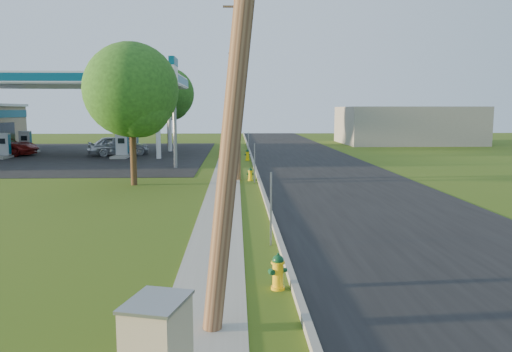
{
  "coord_description": "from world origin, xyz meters",
  "views": [
    {
      "loc": [
        -0.68,
        -8.94,
        3.65
      ],
      "look_at": [
        0.0,
        8.0,
        1.4
      ],
      "focal_mm": 35.0,
      "sensor_mm": 36.0,
      "label": 1
    }
  ],
  "objects_px": {
    "utility_pole_near": "(241,35)",
    "utility_pole_mid": "(237,84)",
    "tree_verge": "(133,94)",
    "hydrant_far": "(247,155)",
    "price_pylon": "(174,81)",
    "fuel_pump_nw": "(4,148)",
    "fuel_pump_ne": "(122,148)",
    "hydrant_near": "(278,272)",
    "fuel_pump_sw": "(26,145)",
    "hydrant_mid": "(250,174)",
    "utility_pole_far": "(237,97)",
    "fuel_pump_se": "(133,145)",
    "car_silver": "(118,146)",
    "tree_lot": "(169,96)",
    "car_red": "(1,146)"
  },
  "relations": [
    {
      "from": "utility_pole_near",
      "to": "hydrant_far",
      "type": "xyz_separation_m",
      "value": [
        0.75,
        28.2,
        -4.4
      ]
    },
    {
      "from": "fuel_pump_ne",
      "to": "fuel_pump_sw",
      "type": "height_order",
      "value": "same"
    },
    {
      "from": "utility_pole_far",
      "to": "tree_verge",
      "type": "relative_size",
      "value": 1.38
    },
    {
      "from": "tree_lot",
      "to": "hydrant_mid",
      "type": "xyz_separation_m",
      "value": [
        7.31,
        -24.17,
        -4.69
      ]
    },
    {
      "from": "utility_pole_far",
      "to": "fuel_pump_se",
      "type": "bearing_deg",
      "value": -173.59
    },
    {
      "from": "fuel_pump_ne",
      "to": "car_red",
      "type": "height_order",
      "value": "fuel_pump_ne"
    },
    {
      "from": "fuel_pump_ne",
      "to": "fuel_pump_se",
      "type": "relative_size",
      "value": 1.0
    },
    {
      "from": "utility_pole_near",
      "to": "utility_pole_mid",
      "type": "bearing_deg",
      "value": 90.0
    },
    {
      "from": "utility_pole_far",
      "to": "price_pylon",
      "type": "xyz_separation_m",
      "value": [
        -3.9,
        -12.5,
        0.63
      ]
    },
    {
      "from": "car_red",
      "to": "car_silver",
      "type": "relative_size",
      "value": 1.18
    },
    {
      "from": "hydrant_mid",
      "to": "tree_verge",
      "type": "bearing_deg",
      "value": -166.43
    },
    {
      "from": "utility_pole_mid",
      "to": "fuel_pump_nw",
      "type": "xyz_separation_m",
      "value": [
        -17.9,
        13.0,
        -4.23
      ]
    },
    {
      "from": "fuel_pump_sw",
      "to": "car_silver",
      "type": "bearing_deg",
      "value": -16.26
    },
    {
      "from": "fuel_pump_se",
      "to": "tree_verge",
      "type": "height_order",
      "value": "tree_verge"
    },
    {
      "from": "fuel_pump_nw",
      "to": "price_pylon",
      "type": "bearing_deg",
      "value": -28.18
    },
    {
      "from": "utility_pole_mid",
      "to": "utility_pole_far",
      "type": "bearing_deg",
      "value": 90.0
    },
    {
      "from": "utility_pole_mid",
      "to": "tree_verge",
      "type": "relative_size",
      "value": 1.43
    },
    {
      "from": "tree_verge",
      "to": "utility_pole_near",
      "type": "bearing_deg",
      "value": -73.08
    },
    {
      "from": "utility_pole_near",
      "to": "tree_lot",
      "type": "relative_size",
      "value": 1.21
    },
    {
      "from": "utility_pole_far",
      "to": "car_silver",
      "type": "bearing_deg",
      "value": -160.2
    },
    {
      "from": "tree_lot",
      "to": "fuel_pump_ne",
      "type": "bearing_deg",
      "value": -101.63
    },
    {
      "from": "price_pylon",
      "to": "tree_lot",
      "type": "relative_size",
      "value": 0.88
    },
    {
      "from": "utility_pole_far",
      "to": "price_pylon",
      "type": "distance_m",
      "value": 13.11
    },
    {
      "from": "fuel_pump_nw",
      "to": "car_silver",
      "type": "bearing_deg",
      "value": 10.6
    },
    {
      "from": "utility_pole_far",
      "to": "fuel_pump_nw",
      "type": "relative_size",
      "value": 2.97
    },
    {
      "from": "tree_lot",
      "to": "car_red",
      "type": "height_order",
      "value": "tree_lot"
    },
    {
      "from": "utility_pole_far",
      "to": "tree_lot",
      "type": "bearing_deg",
      "value": 138.32
    },
    {
      "from": "fuel_pump_sw",
      "to": "fuel_pump_se",
      "type": "relative_size",
      "value": 1.0
    },
    {
      "from": "utility_pole_near",
      "to": "hydrant_mid",
      "type": "height_order",
      "value": "utility_pole_near"
    },
    {
      "from": "utility_pole_mid",
      "to": "fuel_pump_ne",
      "type": "height_order",
      "value": "utility_pole_mid"
    },
    {
      "from": "utility_pole_near",
      "to": "car_red",
      "type": "relative_size",
      "value": 1.69
    },
    {
      "from": "hydrant_near",
      "to": "car_red",
      "type": "bearing_deg",
      "value": 122.46
    },
    {
      "from": "tree_verge",
      "to": "hydrant_far",
      "type": "relative_size",
      "value": 8.29
    },
    {
      "from": "fuel_pump_nw",
      "to": "price_pylon",
      "type": "relative_size",
      "value": 0.47
    },
    {
      "from": "hydrant_mid",
      "to": "price_pylon",
      "type": "bearing_deg",
      "value": 128.42
    },
    {
      "from": "utility_pole_far",
      "to": "fuel_pump_se",
      "type": "height_order",
      "value": "utility_pole_far"
    },
    {
      "from": "utility_pole_near",
      "to": "utility_pole_far",
      "type": "xyz_separation_m",
      "value": [
        -0.0,
        36.0,
        0.0
      ]
    },
    {
      "from": "fuel_pump_ne",
      "to": "fuel_pump_se",
      "type": "distance_m",
      "value": 4.0
    },
    {
      "from": "hydrant_mid",
      "to": "hydrant_near",
      "type": "bearing_deg",
      "value": -89.63
    },
    {
      "from": "fuel_pump_nw",
      "to": "fuel_pump_ne",
      "type": "xyz_separation_m",
      "value": [
        9.0,
        0.0,
        0.0
      ]
    },
    {
      "from": "utility_pole_mid",
      "to": "price_pylon",
      "type": "bearing_deg",
      "value": 125.34
    },
    {
      "from": "hydrant_mid",
      "to": "fuel_pump_se",
      "type": "bearing_deg",
      "value": 118.99
    },
    {
      "from": "tree_verge",
      "to": "hydrant_mid",
      "type": "distance_m",
      "value": 7.1
    },
    {
      "from": "utility_pole_near",
      "to": "price_pylon",
      "type": "height_order",
      "value": "utility_pole_near"
    },
    {
      "from": "tree_verge",
      "to": "tree_lot",
      "type": "height_order",
      "value": "tree_lot"
    },
    {
      "from": "fuel_pump_ne",
      "to": "hydrant_near",
      "type": "distance_m",
      "value": 30.71
    },
    {
      "from": "utility_pole_far",
      "to": "fuel_pump_sw",
      "type": "distance_m",
      "value": 18.39
    },
    {
      "from": "fuel_pump_ne",
      "to": "car_silver",
      "type": "xyz_separation_m",
      "value": [
        -0.64,
        1.56,
        0.08
      ]
    },
    {
      "from": "utility_pole_mid",
      "to": "utility_pole_far",
      "type": "xyz_separation_m",
      "value": [
        0.0,
        18.0,
        -0.15
      ]
    },
    {
      "from": "utility_pole_far",
      "to": "hydrant_mid",
      "type": "xyz_separation_m",
      "value": [
        0.66,
        -18.25,
        -4.47
      ]
    }
  ]
}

